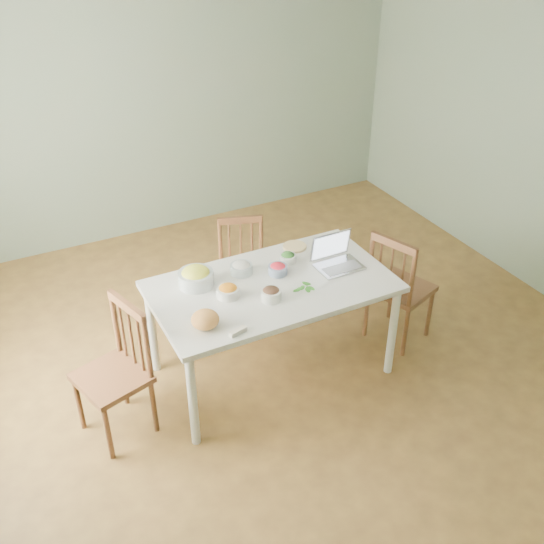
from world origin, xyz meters
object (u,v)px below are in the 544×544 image
dining_table (272,329)px  bowl_squash (196,276)px  chair_far (244,275)px  chair_left (111,375)px  chair_right (401,286)px  laptop (340,254)px  bread_boule (205,320)px

dining_table → bowl_squash: 0.71m
chair_far → bowl_squash: bearing=-122.5°
chair_left → chair_right: size_ratio=1.00×
laptop → bread_boule: bearing=-169.7°
chair_left → bowl_squash: chair_left is taller
chair_far → chair_left: 1.51m
bowl_squash → laptop: (1.02, -0.26, 0.04)m
chair_far → laptop: 0.97m
chair_right → laptop: bearing=65.6°
bowl_squash → chair_right: bearing=-10.9°
chair_left → chair_far: bearing=103.7°
dining_table → chair_far: size_ratio=1.89×
chair_left → laptop: 1.80m
chair_right → laptop: laptop is taller
bread_boule → dining_table: bearing=22.4°
dining_table → chair_left: size_ratio=1.73×
chair_far → bread_boule: bearing=-108.1°
chair_far → laptop: bearing=-40.0°
chair_left → laptop: (1.75, 0.04, 0.42)m
chair_left → bowl_squash: size_ratio=3.93×
bowl_squash → bread_boule: bearing=-104.6°
chair_left → laptop: bearing=74.6°
dining_table → laptop: (0.54, -0.03, 0.51)m
chair_far → bowl_squash: bowl_squash is taller
chair_left → bread_boule: (0.61, -0.18, 0.36)m
bread_boule → bowl_squash: 0.49m
bread_boule → bowl_squash: bowl_squash is taller
bread_boule → chair_right: bearing=5.7°
bread_boule → bowl_squash: (0.12, 0.48, 0.01)m
chair_right → laptop: (-0.57, 0.05, 0.42)m
bowl_squash → chair_far: bearing=39.1°
dining_table → chair_right: size_ratio=1.73×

